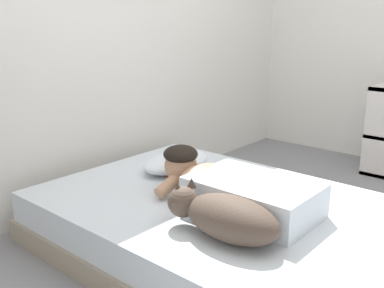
{
  "coord_description": "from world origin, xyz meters",
  "views": [
    {
      "loc": [
        -2.06,
        -1.16,
        1.26
      ],
      "look_at": [
        -0.15,
        0.48,
        0.56
      ],
      "focal_mm": 41.0,
      "sensor_mm": 36.0,
      "label": 1
    }
  ],
  "objects": [
    {
      "name": "person_lying",
      "position": [
        -0.28,
        0.1,
        0.41
      ],
      "size": [
        0.43,
        0.92,
        0.27
      ],
      "color": "silver",
      "rests_on": "bed"
    },
    {
      "name": "coffee_cup",
      "position": [
        -0.13,
        0.7,
        0.34
      ],
      "size": [
        0.12,
        0.09,
        0.07
      ],
      "color": "#D84C47",
      "rests_on": "bed"
    },
    {
      "name": "ground_plane",
      "position": [
        0.0,
        0.0,
        0.0
      ],
      "size": [
        12.39,
        12.39,
        0.0
      ],
      "primitive_type": "plane",
      "color": "gray"
    },
    {
      "name": "bed",
      "position": [
        -0.25,
        0.17,
        0.15
      ],
      "size": [
        1.44,
        2.08,
        0.31
      ],
      "color": "gray",
      "rests_on": "ground"
    },
    {
      "name": "dog",
      "position": [
        -0.58,
        -0.08,
        0.41
      ],
      "size": [
        0.26,
        0.57,
        0.21
      ],
      "color": "#4C3D33",
      "rests_on": "bed"
    },
    {
      "name": "back_wall",
      "position": [
        -0.0,
        1.37,
        1.25
      ],
      "size": [
        4.2,
        0.12,
        2.5
      ],
      "color": "silver",
      "rests_on": "ground"
    },
    {
      "name": "cell_phone",
      "position": [
        -0.15,
        0.11,
        0.31
      ],
      "size": [
        0.07,
        0.14,
        0.01
      ],
      "primitive_type": "cube",
      "color": "black",
      "rests_on": "bed"
    },
    {
      "name": "pillow",
      "position": [
        -0.02,
        0.73,
        0.36
      ],
      "size": [
        0.52,
        0.32,
        0.11
      ],
      "primitive_type": "ellipsoid",
      "color": "silver",
      "rests_on": "bed"
    }
  ]
}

